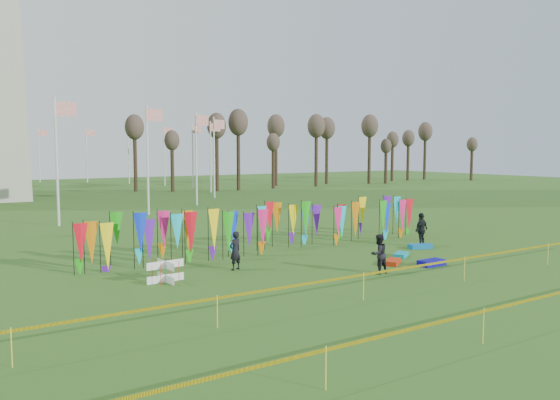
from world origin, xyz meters
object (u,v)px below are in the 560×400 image
box_kite (166,272)px  kite_bag_blue (432,263)px  person_mid (379,254)px  kite_bag_turquoise (401,255)px  kite_bag_red (393,262)px  person_left (235,251)px  kite_bag_teal (420,246)px  person_right (421,230)px

box_kite → kite_bag_blue: size_ratio=0.71×
person_mid → kite_bag_turquoise: 3.67m
kite_bag_red → person_mid: bearing=-150.3°
box_kite → person_mid: bearing=-22.1°
kite_bag_turquoise → kite_bag_red: (-1.39, -0.93, 0.00)m
person_left → kite_bag_turquoise: bearing=149.7°
kite_bag_blue → kite_bag_red: 1.57m
kite_bag_teal → person_right: bearing=39.2°
person_left → person_mid: (4.35, -3.53, -0.01)m
person_right → kite_bag_blue: (-2.99, -3.38, -0.72)m
person_mid → kite_bag_blue: (2.85, -0.09, -0.65)m
person_left → person_right: bearing=160.8°
kite_bag_teal → person_mid: bearing=-151.5°
person_left → kite_bag_teal: (9.76, -0.59, -0.67)m
person_left → kite_bag_blue: bearing=135.4°
person_mid → kite_bag_turquoise: size_ratio=1.59×
person_right → kite_bag_turquoise: (-2.77, -1.40, -0.74)m
box_kite → kite_bag_turquoise: size_ratio=0.83×
kite_bag_blue → person_mid: bearing=178.2°
person_mid → kite_bag_red: (1.68, 0.96, -0.67)m
person_right → box_kite: bearing=-11.1°
person_mid → kite_bag_red: 2.05m
person_right → kite_bag_red: size_ratio=1.55×
box_kite → person_right: person_right is taller
kite_bag_turquoise → kite_bag_red: bearing=-146.2°
kite_bag_red → kite_bag_teal: bearing=28.0°
box_kite → kite_bag_red: (9.11, -2.06, -0.30)m
box_kite → kite_bag_turquoise: box_kite is taller
person_right → kite_bag_red: (-4.16, -2.34, -0.74)m
person_mid → person_right: size_ratio=0.91×
kite_bag_blue → person_right: bearing=48.5°
box_kite → kite_bag_turquoise: 10.57m
person_right → person_mid: bearing=17.1°
person_left → person_right: 10.20m
box_kite → person_right: bearing=1.2°
kite_bag_teal → kite_bag_turquoise: bearing=-155.8°
person_left → kite_bag_turquoise: 7.63m
kite_bag_blue → kite_bag_teal: bearing=49.8°
person_left → person_mid: bearing=123.1°
box_kite → person_left: person_left is taller
kite_bag_red → kite_bag_blue: bearing=-41.8°
kite_bag_blue → kite_bag_red: bearing=138.2°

